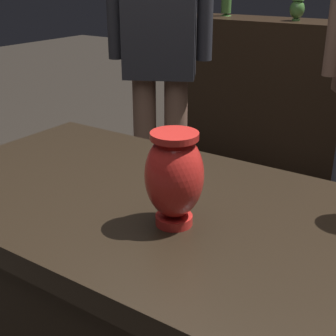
% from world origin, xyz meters
% --- Properties ---
extents(vase_centerpiece, '(0.12, 0.12, 0.19)m').
position_xyz_m(vase_centerpiece, '(0.08, -0.07, 0.90)').
color(vase_centerpiece, red).
rests_on(vase_centerpiece, display_plinth).
extents(shelf_vase_far_left, '(0.08, 0.08, 0.21)m').
position_xyz_m(shelf_vase_far_left, '(-1.04, 2.25, 1.09)').
color(shelf_vase_far_left, '#477A38').
rests_on(shelf_vase_far_left, back_display_shelf).
extents(shelf_vase_left, '(0.09, 0.09, 0.12)m').
position_xyz_m(shelf_vase_left, '(-0.52, 2.17, 1.06)').
color(shelf_vase_left, '#477A38').
rests_on(shelf_vase_left, back_display_shelf).
extents(visitor_near_left, '(0.42, 0.31, 1.65)m').
position_xyz_m(visitor_near_left, '(-0.73, 1.02, 0.98)').
color(visitor_near_left, brown).
rests_on(visitor_near_left, ground_plane).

